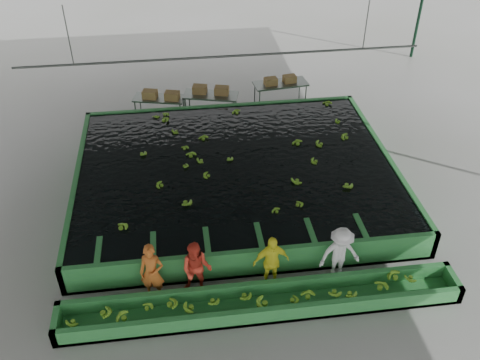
{
  "coord_description": "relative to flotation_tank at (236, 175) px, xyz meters",
  "views": [
    {
      "loc": [
        -1.72,
        -12.24,
        10.47
      ],
      "look_at": [
        0.0,
        0.5,
        1.0
      ],
      "focal_mm": 40.0,
      "sensor_mm": 36.0,
      "label": 1
    }
  ],
  "objects": [
    {
      "name": "cableway_rail",
      "position": [
        0.0,
        3.5,
        2.55
      ],
      "size": [
        0.08,
        0.08,
        14.0
      ],
      "primitive_type": "cylinder",
      "color": "#59605B",
      "rests_on": "shed_roof"
    },
    {
      "name": "worker_b",
      "position": [
        -1.54,
        -4.3,
        0.36
      ],
      "size": [
        0.91,
        0.78,
        1.61
      ],
      "primitive_type": "imported",
      "rotation": [
        0.0,
        0.0,
        -0.25
      ],
      "color": "red",
      "rests_on": "ground"
    },
    {
      "name": "packing_table_mid",
      "position": [
        -0.37,
        4.73,
        0.02
      ],
      "size": [
        2.22,
        1.34,
        0.95
      ],
      "primitive_type": null,
      "rotation": [
        0.0,
        0.0,
        -0.26
      ],
      "color": "#59605B",
      "rests_on": "ground"
    },
    {
      "name": "packing_table_left",
      "position": [
        -2.35,
        4.86,
        -0.01
      ],
      "size": [
        2.07,
        1.21,
        0.88
      ],
      "primitive_type": null,
      "rotation": [
        0.0,
        0.0,
        -0.24
      ],
      "color": "#59605B",
      "rests_on": "ground"
    },
    {
      "name": "tank_water",
      "position": [
        0.0,
        -0.0,
        0.4
      ],
      "size": [
        9.7,
        7.7,
        0.0
      ],
      "primitive_type": "cube",
      "color": "black",
      "rests_on": "flotation_tank"
    },
    {
      "name": "rail_hanger_left",
      "position": [
        -5.0,
        3.5,
        3.55
      ],
      "size": [
        0.04,
        0.04,
        2.0
      ],
      "primitive_type": "cylinder",
      "color": "#59605B",
      "rests_on": "shed_roof"
    },
    {
      "name": "packing_table_right",
      "position": [
        2.49,
        5.29,
        0.04
      ],
      "size": [
        2.21,
        1.07,
        0.97
      ],
      "primitive_type": null,
      "rotation": [
        0.0,
        0.0,
        0.11
      ],
      "color": "#59605B",
      "rests_on": "ground"
    },
    {
      "name": "shed_roof",
      "position": [
        0.0,
        -1.5,
        4.55
      ],
      "size": [
        20.0,
        22.0,
        0.04
      ],
      "primitive_type": "cube",
      "color": "gray",
      "rests_on": "shed_posts"
    },
    {
      "name": "box_stack_left",
      "position": [
        -2.26,
        4.76,
        0.44
      ],
      "size": [
        1.46,
        0.75,
        0.3
      ],
      "primitive_type": null,
      "rotation": [
        0.0,
        0.0,
        -0.27
      ],
      "color": "olive",
      "rests_on": "packing_table_left"
    },
    {
      "name": "shed_posts",
      "position": [
        0.0,
        -1.5,
        2.05
      ],
      "size": [
        20.0,
        22.0,
        5.0
      ],
      "primitive_type": null,
      "color": "black",
      "rests_on": "ground"
    },
    {
      "name": "box_stack_right",
      "position": [
        2.45,
        5.26,
        0.52
      ],
      "size": [
        1.33,
        0.55,
        0.28
      ],
      "primitive_type": null,
      "rotation": [
        0.0,
        0.0,
        0.15
      ],
      "color": "olive",
      "rests_on": "packing_table_right"
    },
    {
      "name": "worker_a",
      "position": [
        -2.64,
        -4.3,
        0.39
      ],
      "size": [
        0.69,
        0.53,
        1.68
      ],
      "primitive_type": "imported",
      "rotation": [
        0.0,
        0.0,
        -0.23
      ],
      "color": "#BC5B1F",
      "rests_on": "ground"
    },
    {
      "name": "trough_bananas",
      "position": [
        0.0,
        -5.1,
        -0.05
      ],
      "size": [
        8.36,
        0.56,
        0.11
      ],
      "primitive_type": null,
      "color": "#5E9A1F",
      "rests_on": "sorting_trough"
    },
    {
      "name": "sorting_trough",
      "position": [
        0.0,
        -5.1,
        -0.2
      ],
      "size": [
        10.0,
        1.0,
        0.5
      ],
      "primitive_type": null,
      "color": "#2B7836",
      "rests_on": "ground"
    },
    {
      "name": "flotation_tank",
      "position": [
        0.0,
        0.0,
        0.0
      ],
      "size": [
        10.0,
        8.0,
        0.9
      ],
      "primitive_type": null,
      "color": "#2B7836",
      "rests_on": "ground"
    },
    {
      "name": "box_stack_mid",
      "position": [
        -0.35,
        4.81,
        0.5
      ],
      "size": [
        1.44,
        0.72,
        0.3
      ],
      "primitive_type": null,
      "rotation": [
        0.0,
        0.0,
        -0.26
      ],
      "color": "olive",
      "rests_on": "packing_table_mid"
    },
    {
      "name": "rail_hanger_right",
      "position": [
        5.0,
        3.5,
        3.55
      ],
      "size": [
        0.04,
        0.04,
        2.0
      ],
      "primitive_type": "cylinder",
      "color": "#59605B",
      "rests_on": "shed_roof"
    },
    {
      "name": "worker_c",
      "position": [
        0.35,
        -4.3,
        0.35
      ],
      "size": [
        0.98,
        0.49,
        1.61
      ],
      "primitive_type": "imported",
      "rotation": [
        0.0,
        0.0,
        0.11
      ],
      "color": "#FBF72C",
      "rests_on": "ground"
    },
    {
      "name": "worker_d",
      "position": [
        2.14,
        -4.3,
        0.38
      ],
      "size": [
        1.1,
        0.66,
        1.66
      ],
      "primitive_type": "imported",
      "rotation": [
        0.0,
        0.0,
        0.05
      ],
      "color": "silver",
      "rests_on": "ground"
    },
    {
      "name": "floating_bananas",
      "position": [
        0.0,
        0.8,
        0.4
      ],
      "size": [
        9.04,
        6.16,
        0.12
      ],
      "primitive_type": null,
      "color": "#5E9A1F",
      "rests_on": "tank_water"
    },
    {
      "name": "ground",
      "position": [
        0.0,
        -1.5,
        -0.45
      ],
      "size": [
        80.0,
        80.0,
        0.0
      ],
      "primitive_type": "plane",
      "color": "gray",
      "rests_on": "ground"
    }
  ]
}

